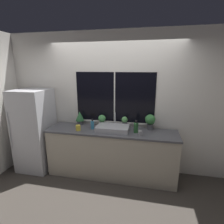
{
  "coord_description": "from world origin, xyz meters",
  "views": [
    {
      "loc": [
        0.64,
        -2.68,
        2.04
      ],
      "look_at": [
        0.01,
        0.28,
        1.27
      ],
      "focal_mm": 28.0,
      "sensor_mm": 36.0,
      "label": 1
    }
  ],
  "objects_px": {
    "sink": "(113,128)",
    "soap_bottle": "(92,125)",
    "potted_plant_center_left": "(102,120)",
    "mug_grey": "(140,133)",
    "refrigerator": "(35,130)",
    "potted_plant_center_right": "(125,122)",
    "mug_yellow": "(78,128)",
    "potted_plant_far_left": "(80,117)",
    "bottle_tall": "(136,127)",
    "potted_plant_far_right": "(150,121)"
  },
  "relations": [
    {
      "from": "potted_plant_far_right",
      "to": "mug_grey",
      "type": "height_order",
      "value": "potted_plant_far_right"
    },
    {
      "from": "soap_bottle",
      "to": "bottle_tall",
      "type": "xyz_separation_m",
      "value": [
        0.81,
        -0.02,
        0.01
      ]
    },
    {
      "from": "potted_plant_center_left",
      "to": "mug_yellow",
      "type": "bearing_deg",
      "value": -137.42
    },
    {
      "from": "potted_plant_center_left",
      "to": "bottle_tall",
      "type": "xyz_separation_m",
      "value": [
        0.68,
        -0.22,
        -0.04
      ]
    },
    {
      "from": "bottle_tall",
      "to": "mug_grey",
      "type": "xyz_separation_m",
      "value": [
        0.08,
        -0.13,
        -0.05
      ]
    },
    {
      "from": "bottle_tall",
      "to": "sink",
      "type": "bearing_deg",
      "value": 177.6
    },
    {
      "from": "mug_yellow",
      "to": "mug_grey",
      "type": "distance_m",
      "value": 1.13
    },
    {
      "from": "potted_plant_far_right",
      "to": "mug_yellow",
      "type": "xyz_separation_m",
      "value": [
        -1.29,
        -0.33,
        -0.12
      ]
    },
    {
      "from": "sink",
      "to": "bottle_tall",
      "type": "height_order",
      "value": "sink"
    },
    {
      "from": "sink",
      "to": "potted_plant_center_right",
      "type": "xyz_separation_m",
      "value": [
        0.19,
        0.2,
        0.07
      ]
    },
    {
      "from": "potted_plant_far_right",
      "to": "soap_bottle",
      "type": "xyz_separation_m",
      "value": [
        -1.06,
        -0.2,
        -0.09
      ]
    },
    {
      "from": "sink",
      "to": "potted_plant_far_left",
      "type": "relative_size",
      "value": 2.17
    },
    {
      "from": "potted_plant_center_left",
      "to": "potted_plant_far_left",
      "type": "bearing_deg",
      "value": -180.0
    },
    {
      "from": "bottle_tall",
      "to": "mug_grey",
      "type": "height_order",
      "value": "bottle_tall"
    },
    {
      "from": "potted_plant_far_left",
      "to": "mug_grey",
      "type": "relative_size",
      "value": 3.16
    },
    {
      "from": "potted_plant_center_left",
      "to": "mug_grey",
      "type": "xyz_separation_m",
      "value": [
        0.77,
        -0.35,
        -0.09
      ]
    },
    {
      "from": "sink",
      "to": "potted_plant_center_left",
      "type": "height_order",
      "value": "sink"
    },
    {
      "from": "sink",
      "to": "potted_plant_center_right",
      "type": "bearing_deg",
      "value": 47.2
    },
    {
      "from": "potted_plant_center_left",
      "to": "potted_plant_center_right",
      "type": "bearing_deg",
      "value": -0.0
    },
    {
      "from": "sink",
      "to": "soap_bottle",
      "type": "height_order",
      "value": "sink"
    },
    {
      "from": "sink",
      "to": "potted_plant_center_right",
      "type": "relative_size",
      "value": 2.71
    },
    {
      "from": "potted_plant_center_right",
      "to": "bottle_tall",
      "type": "relative_size",
      "value": 0.95
    },
    {
      "from": "potted_plant_far_left",
      "to": "mug_grey",
      "type": "distance_m",
      "value": 1.28
    },
    {
      "from": "potted_plant_center_right",
      "to": "bottle_tall",
      "type": "distance_m",
      "value": 0.32
    },
    {
      "from": "bottle_tall",
      "to": "mug_yellow",
      "type": "xyz_separation_m",
      "value": [
        -1.05,
        -0.11,
        -0.05
      ]
    },
    {
      "from": "sink",
      "to": "mug_grey",
      "type": "bearing_deg",
      "value": -16.25
    },
    {
      "from": "refrigerator",
      "to": "potted_plant_far_right",
      "type": "relative_size",
      "value": 5.69
    },
    {
      "from": "soap_bottle",
      "to": "mug_yellow",
      "type": "height_order",
      "value": "soap_bottle"
    },
    {
      "from": "refrigerator",
      "to": "bottle_tall",
      "type": "height_order",
      "value": "refrigerator"
    },
    {
      "from": "potted_plant_far_left",
      "to": "bottle_tall",
      "type": "distance_m",
      "value": 1.17
    },
    {
      "from": "potted_plant_far_left",
      "to": "potted_plant_center_right",
      "type": "bearing_deg",
      "value": 0.0
    },
    {
      "from": "potted_plant_center_right",
      "to": "soap_bottle",
      "type": "xyz_separation_m",
      "value": [
        -0.58,
        -0.2,
        -0.03
      ]
    },
    {
      "from": "potted_plant_far_left",
      "to": "potted_plant_center_left",
      "type": "bearing_deg",
      "value": 0.0
    },
    {
      "from": "potted_plant_center_left",
      "to": "potted_plant_center_right",
      "type": "xyz_separation_m",
      "value": [
        0.45,
        -0.0,
        -0.02
      ]
    },
    {
      "from": "refrigerator",
      "to": "sink",
      "type": "relative_size",
      "value": 2.77
    },
    {
      "from": "sink",
      "to": "potted_plant_far_right",
      "type": "xyz_separation_m",
      "value": [
        0.66,
        0.2,
        0.12
      ]
    },
    {
      "from": "mug_yellow",
      "to": "mug_grey",
      "type": "relative_size",
      "value": 1.16
    },
    {
      "from": "potted_plant_center_left",
      "to": "potted_plant_far_right",
      "type": "xyz_separation_m",
      "value": [
        0.93,
        -0.0,
        0.04
      ]
    },
    {
      "from": "potted_plant_center_right",
      "to": "mug_grey",
      "type": "relative_size",
      "value": 2.54
    },
    {
      "from": "bottle_tall",
      "to": "mug_yellow",
      "type": "distance_m",
      "value": 1.05
    },
    {
      "from": "mug_grey",
      "to": "potted_plant_center_right",
      "type": "bearing_deg",
      "value": 131.87
    },
    {
      "from": "potted_plant_center_right",
      "to": "mug_yellow",
      "type": "height_order",
      "value": "potted_plant_center_right"
    },
    {
      "from": "potted_plant_far_right",
      "to": "mug_grey",
      "type": "xyz_separation_m",
      "value": [
        -0.16,
        -0.35,
        -0.13
      ]
    },
    {
      "from": "mug_yellow",
      "to": "potted_plant_far_left",
      "type": "bearing_deg",
      "value": 106.36
    },
    {
      "from": "potted_plant_far_right",
      "to": "mug_grey",
      "type": "relative_size",
      "value": 3.34
    },
    {
      "from": "potted_plant_far_left",
      "to": "potted_plant_center_right",
      "type": "relative_size",
      "value": 1.24
    },
    {
      "from": "mug_yellow",
      "to": "mug_grey",
      "type": "bearing_deg",
      "value": -0.98
    },
    {
      "from": "sink",
      "to": "potted_plant_far_right",
      "type": "distance_m",
      "value": 0.71
    },
    {
      "from": "potted_plant_far_left",
      "to": "potted_plant_center_right",
      "type": "height_order",
      "value": "potted_plant_far_left"
    },
    {
      "from": "mug_yellow",
      "to": "soap_bottle",
      "type": "bearing_deg",
      "value": 29.76
    }
  ]
}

